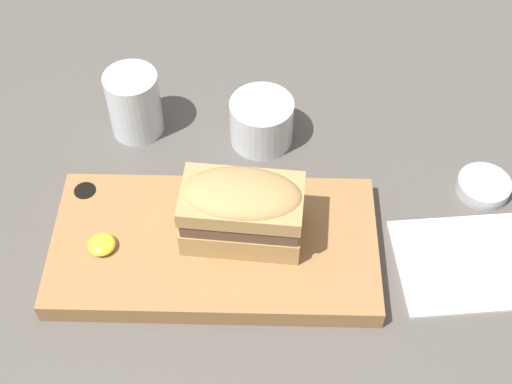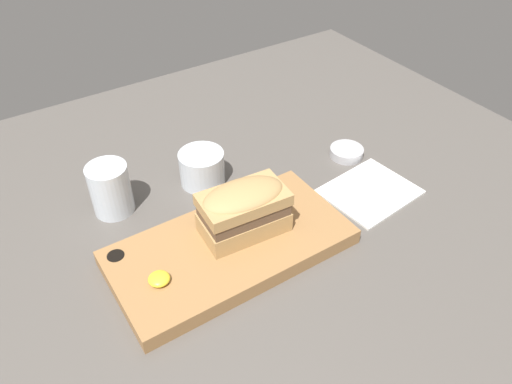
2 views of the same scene
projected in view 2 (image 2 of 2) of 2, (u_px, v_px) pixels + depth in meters
dining_table at (206, 280)px, 76.57cm from camera, size 155.50×127.89×2.00cm
serving_board at (230, 247)px, 78.63cm from camera, size 37.50×18.95×2.76cm
sandwich at (244, 208)px, 76.75cm from camera, size 13.96×8.64×8.70cm
mustard_dollop at (159, 279)px, 71.16cm from camera, size 3.16×3.16×1.27cm
water_glass at (111, 192)px, 84.98cm from camera, size 6.97×6.97×9.17cm
wine_glass at (202, 169)px, 91.75cm from camera, size 8.33×8.33×6.34cm
napkin at (370, 192)px, 90.94cm from camera, size 16.97×14.65×0.40cm
condiment_dish at (347, 152)px, 99.28cm from camera, size 6.64×6.64×1.74cm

